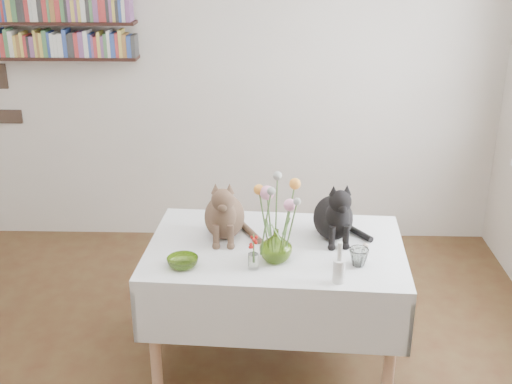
{
  "coord_description": "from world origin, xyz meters",
  "views": [
    {
      "loc": [
        0.35,
        -2.32,
        2.23
      ],
      "look_at": [
        0.27,
        0.56,
        1.05
      ],
      "focal_mm": 45.0,
      "sensor_mm": 36.0,
      "label": 1
    }
  ],
  "objects_px": {
    "black_cat": "(334,207)",
    "tabby_cat": "(224,205)",
    "dining_table": "(275,275)",
    "flower_vase": "(276,245)"
  },
  "relations": [
    {
      "from": "black_cat",
      "to": "tabby_cat",
      "type": "bearing_deg",
      "value": 171.65
    },
    {
      "from": "tabby_cat",
      "to": "black_cat",
      "type": "relative_size",
      "value": 1.02
    },
    {
      "from": "dining_table",
      "to": "flower_vase",
      "type": "xyz_separation_m",
      "value": [
        -0.0,
        -0.16,
        0.26
      ]
    },
    {
      "from": "tabby_cat",
      "to": "black_cat",
      "type": "distance_m",
      "value": 0.57
    },
    {
      "from": "tabby_cat",
      "to": "black_cat",
      "type": "xyz_separation_m",
      "value": [
        0.57,
        0.0,
        -0.0
      ]
    },
    {
      "from": "dining_table",
      "to": "black_cat",
      "type": "relative_size",
      "value": 3.96
    },
    {
      "from": "dining_table",
      "to": "tabby_cat",
      "type": "relative_size",
      "value": 3.9
    },
    {
      "from": "dining_table",
      "to": "black_cat",
      "type": "bearing_deg",
      "value": 20.93
    },
    {
      "from": "tabby_cat",
      "to": "dining_table",
      "type": "bearing_deg",
      "value": -23.55
    },
    {
      "from": "black_cat",
      "to": "dining_table",
      "type": "bearing_deg",
      "value": -167.86
    }
  ]
}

